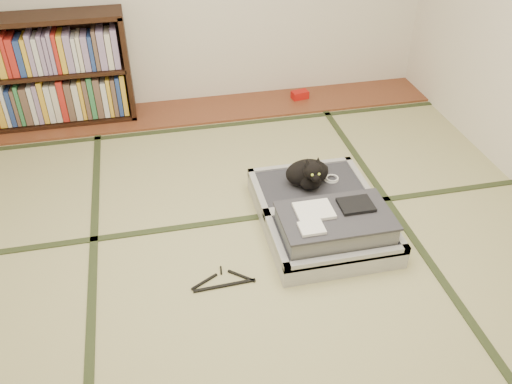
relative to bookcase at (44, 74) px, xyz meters
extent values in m
plane|color=tan|center=(1.36, -2.07, -0.45)|extent=(4.50, 4.50, 0.00)
cube|color=brown|center=(1.36, -0.07, -0.44)|extent=(4.00, 0.50, 0.02)
cube|color=#B4130E|center=(2.19, -0.04, -0.40)|extent=(0.16, 0.12, 0.07)
cube|color=#2D381E|center=(0.36, -2.07, -0.45)|extent=(0.05, 4.50, 0.01)
cube|color=#2D381E|center=(2.36, -2.07, -0.45)|extent=(0.05, 4.50, 0.01)
cube|color=#2D381E|center=(1.36, -1.67, -0.45)|extent=(4.00, 0.05, 0.01)
cube|color=#2D381E|center=(1.36, -0.37, -0.45)|extent=(4.00, 0.05, 0.01)
cube|color=black|center=(0.67, 0.00, 0.02)|extent=(0.04, 0.32, 0.89)
cube|color=black|center=(0.00, 0.00, -0.42)|extent=(1.39, 0.32, 0.04)
cube|color=black|center=(0.00, 0.00, 0.46)|extent=(1.39, 0.32, 0.04)
cube|color=black|center=(0.00, 0.00, 0.02)|extent=(1.33, 0.32, 0.03)
cube|color=black|center=(0.00, 0.15, 0.02)|extent=(1.39, 0.02, 0.89)
cube|color=gray|center=(0.00, -0.02, -0.20)|extent=(1.25, 0.22, 0.38)
cube|color=gray|center=(0.00, -0.02, 0.21)|extent=(1.25, 0.22, 0.34)
cube|color=#B5B6BB|center=(1.82, -2.08, -0.39)|extent=(0.77, 0.51, 0.13)
cube|color=#303138|center=(1.82, -2.08, -0.35)|extent=(0.68, 0.43, 0.10)
cube|color=#B5B6BB|center=(1.82, -2.32, -0.31)|extent=(0.77, 0.04, 0.05)
cube|color=#B5B6BB|center=(1.82, -1.85, -0.31)|extent=(0.77, 0.04, 0.05)
cube|color=#B5B6BB|center=(1.45, -2.08, -0.31)|extent=(0.04, 0.51, 0.05)
cube|color=#B5B6BB|center=(2.18, -2.08, -0.31)|extent=(0.04, 0.51, 0.05)
cube|color=#B5B6BB|center=(1.82, -1.57, -0.39)|extent=(0.77, 0.51, 0.13)
cube|color=#303138|center=(1.82, -1.57, -0.35)|extent=(0.68, 0.43, 0.10)
cube|color=#B5B6BB|center=(1.82, -1.81, -0.31)|extent=(0.77, 0.04, 0.05)
cube|color=#B5B6BB|center=(1.82, -1.34, -0.31)|extent=(0.77, 0.04, 0.05)
cube|color=#B5B6BB|center=(1.45, -1.57, -0.31)|extent=(0.04, 0.51, 0.05)
cube|color=#B5B6BB|center=(2.18, -1.57, -0.31)|extent=(0.04, 0.51, 0.05)
cylinder|color=black|center=(1.82, -1.83, -0.31)|extent=(0.69, 0.02, 0.02)
cube|color=gray|center=(1.82, -2.08, -0.26)|extent=(0.65, 0.40, 0.13)
cube|color=#35353D|center=(1.82, -2.08, -0.18)|extent=(0.67, 0.42, 0.02)
cube|color=white|center=(1.69, -2.03, -0.16)|extent=(0.22, 0.18, 0.02)
cube|color=black|center=(1.96, -2.03, -0.16)|extent=(0.20, 0.16, 0.02)
cube|color=white|center=(1.63, -2.19, -0.16)|extent=(0.14, 0.12, 0.02)
cube|color=white|center=(1.59, -2.33, -0.38)|extent=(0.06, 0.01, 0.04)
cube|color=white|center=(1.72, -2.33, -0.39)|extent=(0.05, 0.01, 0.04)
cube|color=orange|center=(2.07, -2.33, -0.38)|extent=(0.05, 0.01, 0.04)
cube|color=#197F33|center=(2.00, -2.33, -0.36)|extent=(0.04, 0.01, 0.03)
ellipsoid|color=black|center=(1.80, -1.56, -0.21)|extent=(0.30, 0.19, 0.18)
ellipsoid|color=black|center=(1.80, -1.65, -0.23)|extent=(0.15, 0.11, 0.11)
ellipsoid|color=black|center=(1.80, -1.68, -0.12)|extent=(0.13, 0.12, 0.12)
sphere|color=black|center=(1.80, -1.73, -0.14)|extent=(0.06, 0.06, 0.06)
cone|color=black|center=(1.76, -1.66, -0.06)|extent=(0.04, 0.05, 0.06)
cone|color=black|center=(1.83, -1.66, -0.06)|extent=(0.04, 0.05, 0.06)
sphere|color=#A5BF33|center=(1.77, -1.73, -0.11)|extent=(0.02, 0.02, 0.02)
sphere|color=#A5BF33|center=(1.82, -1.73, -0.11)|extent=(0.02, 0.02, 0.02)
cylinder|color=black|center=(1.90, -1.47, -0.28)|extent=(0.18, 0.11, 0.03)
torus|color=white|center=(1.98, -1.55, -0.30)|extent=(0.11, 0.11, 0.01)
torus|color=white|center=(1.98, -1.56, -0.29)|extent=(0.09, 0.09, 0.01)
cube|color=black|center=(1.11, -2.25, -0.44)|extent=(0.37, 0.03, 0.01)
cube|color=black|center=(1.00, -2.20, -0.44)|extent=(0.17, 0.10, 0.01)
cube|color=black|center=(1.22, -2.20, -0.44)|extent=(0.15, 0.13, 0.01)
cylinder|color=black|center=(1.11, -2.12, -0.44)|extent=(0.02, 0.06, 0.01)
camera|label=1|loc=(0.81, -4.45, 1.83)|focal=38.00mm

